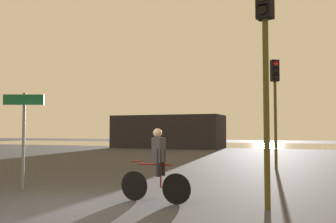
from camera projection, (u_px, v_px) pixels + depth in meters
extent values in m
plane|color=#333338|center=(57.00, 208.00, 7.60)|extent=(120.00, 120.00, 0.00)
cube|color=#9E937F|center=(265.00, 145.00, 41.37)|extent=(80.00, 16.00, 0.01)
cube|color=black|center=(168.00, 132.00, 34.90)|extent=(10.16, 4.00, 3.02)
cylinder|color=#4C4719|center=(276.00, 125.00, 15.50)|extent=(0.12, 0.12, 3.63)
cube|color=black|center=(275.00, 71.00, 15.62)|extent=(0.40, 0.36, 0.90)
cylinder|color=red|center=(276.00, 63.00, 15.50)|extent=(0.18, 0.12, 0.19)
cube|color=black|center=(276.00, 61.00, 15.48)|extent=(0.22, 0.20, 0.02)
cylinder|color=black|center=(276.00, 70.00, 15.48)|extent=(0.18, 0.12, 0.19)
cube|color=black|center=(276.00, 67.00, 15.47)|extent=(0.22, 0.20, 0.02)
cylinder|color=black|center=(276.00, 77.00, 15.47)|extent=(0.18, 0.12, 0.19)
cube|color=black|center=(276.00, 74.00, 15.45)|extent=(0.22, 0.20, 0.02)
cylinder|color=#4C4719|center=(266.00, 113.00, 7.56)|extent=(0.12, 0.12, 3.86)
cylinder|color=black|center=(262.00, 10.00, 7.57)|extent=(0.19, 0.08, 0.19)
cube|color=black|center=(262.00, 4.00, 7.56)|extent=(0.22, 0.17, 0.02)
cylinder|color=slate|center=(24.00, 141.00, 10.09)|extent=(0.08, 0.08, 2.60)
cube|color=#116038|center=(24.00, 100.00, 10.09)|extent=(1.03, 0.44, 0.28)
cylinder|color=black|center=(134.00, 186.00, 8.43)|extent=(0.66, 0.10, 0.66)
cylinder|color=black|center=(176.00, 189.00, 7.96)|extent=(0.66, 0.10, 0.66)
cylinder|color=maroon|center=(155.00, 164.00, 8.22)|extent=(0.84, 0.12, 0.04)
cylinder|color=maroon|center=(161.00, 175.00, 8.14)|extent=(0.04, 0.04, 0.55)
cylinder|color=maroon|center=(136.00, 161.00, 8.43)|extent=(0.07, 0.46, 0.03)
cylinder|color=black|center=(163.00, 162.00, 8.25)|extent=(0.11, 0.11, 0.60)
cylinder|color=black|center=(159.00, 163.00, 8.07)|extent=(0.11, 0.11, 0.60)
cube|color=#3F3F47|center=(159.00, 150.00, 8.19)|extent=(0.23, 0.32, 0.54)
sphere|color=beige|center=(158.00, 133.00, 8.23)|extent=(0.20, 0.20, 0.20)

